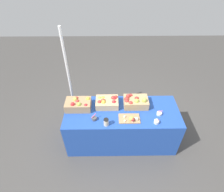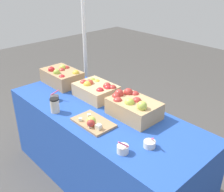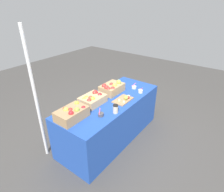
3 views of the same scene
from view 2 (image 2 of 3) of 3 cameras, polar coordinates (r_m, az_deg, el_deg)
ground_plane at (r=2.72m, az=-1.84°, el=-16.97°), size 10.00×10.00×0.00m
table at (r=2.48m, az=-1.97°, el=-10.72°), size 1.90×0.76×0.74m
apple_crate_left at (r=2.82m, az=-10.55°, el=4.12°), size 0.42×0.28×0.19m
apple_crate_middle at (r=2.50m, az=-3.37°, el=1.36°), size 0.38×0.29×0.16m
apple_crate_right at (r=2.18m, az=4.43°, el=-2.25°), size 0.40×0.28×0.20m
cutting_board_front at (r=2.08m, az=-4.14°, el=-5.60°), size 0.33×0.21×0.09m
sample_bowl_near at (r=1.87m, az=7.98°, el=-10.05°), size 0.08×0.08×0.10m
sample_bowl_mid at (r=1.80m, az=2.30°, el=-11.19°), size 0.08×0.08×0.10m
sample_bowl_far at (r=2.50m, az=-12.10°, el=-0.39°), size 0.09×0.08×0.11m
coffee_cup at (r=2.29m, az=-12.06°, el=-1.94°), size 0.08×0.08×0.13m
tent_pole at (r=3.18m, az=-5.76°, el=9.86°), size 0.04×0.04×1.95m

